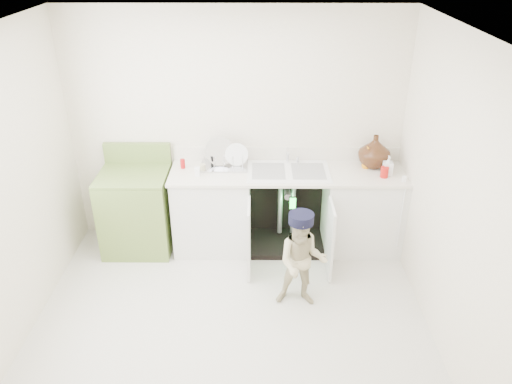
% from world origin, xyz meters
% --- Properties ---
extents(ground, '(3.50, 3.50, 0.00)m').
position_xyz_m(ground, '(0.00, 0.00, 0.00)').
color(ground, beige).
rests_on(ground, ground).
extents(room_shell, '(6.00, 5.50, 1.26)m').
position_xyz_m(room_shell, '(0.00, 0.00, 1.25)').
color(room_shell, '#ECE5CB').
rests_on(room_shell, ground).
extents(counter_run, '(2.44, 1.02, 1.25)m').
position_xyz_m(counter_run, '(0.58, 1.21, 0.48)').
color(counter_run, white).
rests_on(counter_run, ground).
extents(avocado_stove, '(0.71, 0.65, 1.10)m').
position_xyz_m(avocado_stove, '(-1.06, 1.18, 0.46)').
color(avocado_stove, olive).
rests_on(avocado_stove, ground).
extents(repair_worker, '(0.48, 0.83, 0.95)m').
position_xyz_m(repair_worker, '(0.64, 0.23, 0.48)').
color(repair_worker, beige).
rests_on(repair_worker, ground).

